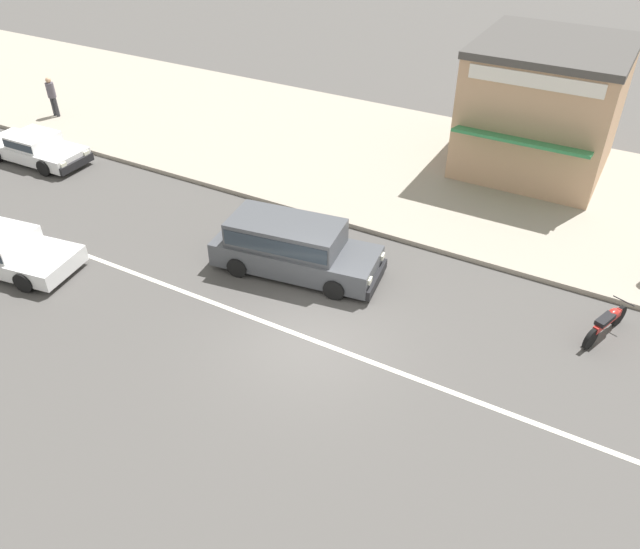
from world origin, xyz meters
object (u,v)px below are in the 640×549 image
Objects in this scene: minivan_dark_grey_1 at (292,245)px; sedan_white_5 at (4,249)px; pedestrian_near_clock at (52,94)px; shopfront_corner_warung at (543,106)px; sedan_white_4 at (35,147)px; motorcycle_0 at (607,322)px.

sedan_white_5 is at bearing -152.64° from minivan_dark_grey_1.
shopfront_corner_warung is (19.14, 5.22, 1.25)m from pedestrian_near_clock.
shopfront_corner_warung is at bearing 49.47° from sedan_white_5.
pedestrian_near_clock is (-2.56, 3.25, 0.59)m from sedan_white_4.
shopfront_corner_warung is at bearing 15.26° from pedestrian_near_clock.
shopfront_corner_warung reaches higher than pedestrian_near_clock.
pedestrian_near_clock is 0.28× the size of shopfront_corner_warung.
shopfront_corner_warung reaches higher than motorcycle_0.
sedan_white_4 is (-12.20, 1.45, -0.31)m from minivan_dark_grey_1.
minivan_dark_grey_1 is at bearing -6.80° from sedan_white_4.
sedan_white_5 is at bearing -47.43° from sedan_white_4.
sedan_white_4 is 2.33× the size of motorcycle_0.
minivan_dark_grey_1 is 1.08× the size of sedan_white_5.
minivan_dark_grey_1 reaches higher than motorcycle_0.
motorcycle_0 is (15.67, 5.15, -0.11)m from sedan_white_5.
motorcycle_0 is 23.32m from pedestrian_near_clock.
minivan_dark_grey_1 is at bearing -113.82° from shopfront_corner_warung.
minivan_dark_grey_1 reaches higher than sedan_white_4.
shopfront_corner_warung reaches higher than minivan_dark_grey_1.
minivan_dark_grey_1 is at bearing -17.69° from pedestrian_near_clock.
pedestrian_near_clock reaches higher than motorcycle_0.
pedestrian_near_clock reaches higher than sedan_white_4.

